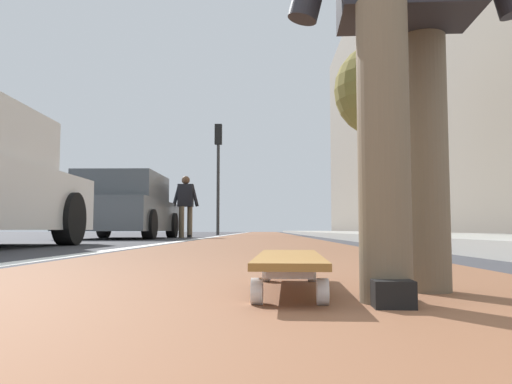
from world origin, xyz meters
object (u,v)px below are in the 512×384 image
Objects in this scene: parked_car_mid at (124,208)px; traffic_light at (218,158)px; skateboard at (289,262)px; street_tree_mid at (382,91)px; pedestrian_distant at (186,202)px.

traffic_light is (8.30, -1.39, 2.31)m from parked_car_mid.
skateboard is at bearing -161.76° from parked_car_mid.
traffic_light is at bearing -9.50° from parked_car_mid.
parked_car_mid is at bearing 89.68° from street_tree_mid.
street_tree_mid is at bearing -14.53° from skateboard.
skateboard is 10.66m from parked_car_mid.
traffic_light is 2.75× the size of pedestrian_distant.
parked_car_mid is 0.89× the size of street_tree_mid.
traffic_light is 9.51m from street_tree_mid.
pedestrian_distant reaches higher than skateboard.
traffic_light is 0.96× the size of street_tree_mid.
street_tree_mid reaches higher than skateboard.
pedestrian_distant is at bearing 178.37° from traffic_light.
parked_car_mid is (10.11, 3.33, 0.61)m from skateboard.
street_tree_mid is at bearing -107.15° from pedestrian_distant.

